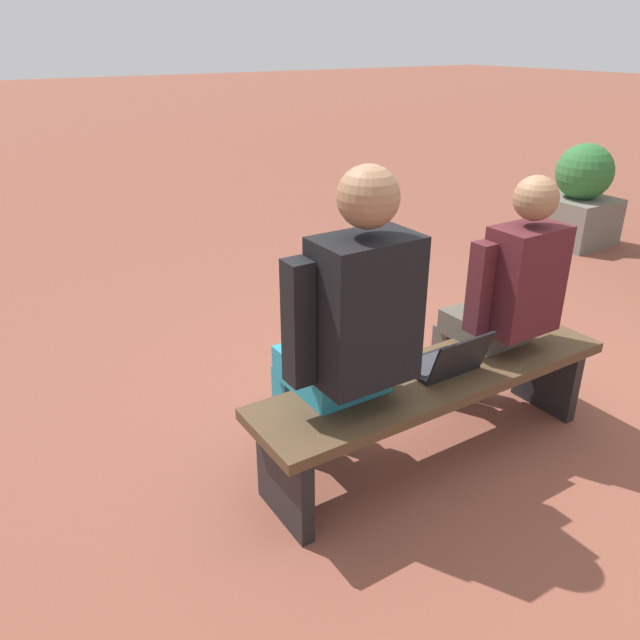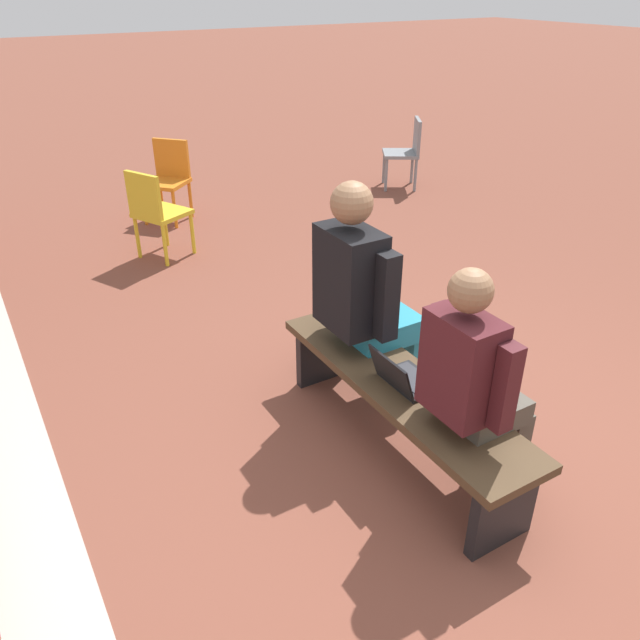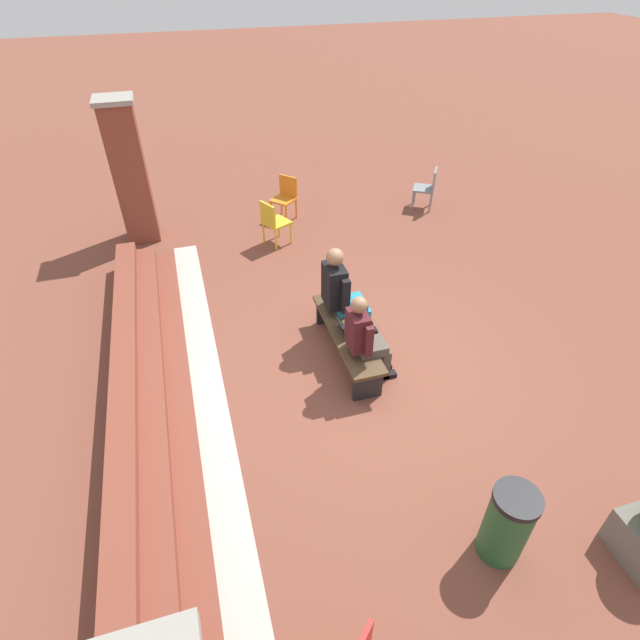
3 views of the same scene
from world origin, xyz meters
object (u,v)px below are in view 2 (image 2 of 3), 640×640
Objects in this scene: person_adult at (366,295)px; bench at (399,395)px; person_student at (475,381)px; laptop at (404,377)px; plastic_chair_by_pillar at (407,149)px; plastic_chair_mid_courtyard at (155,209)px; plastic_chair_near_bench_left at (168,175)px.

bench is at bearing 170.85° from person_adult.
person_student reaches higher than laptop.
bench is 0.58m from person_student.
person_adult is 4.63m from plastic_chair_by_pillar.
person_adult is 2.90m from plastic_chair_mid_courtyard.
person_adult is at bearing -9.81° from laptop.
plastic_chair_by_pillar is (3.49, -3.03, -0.27)m from person_adult.
person_student is 0.90× the size of person_adult.
plastic_chair_mid_courtyard reaches higher than laptop.
laptop is at bearing 10.35° from person_student.
person_student is 0.91m from person_adult.
person_adult is at bearing 178.27° from plastic_chair_near_bench_left.
plastic_chair_by_pillar is at bearing -97.55° from plastic_chair_near_bench_left.
plastic_chair_mid_courtyard is (3.32, 0.28, 0.13)m from bench.
plastic_chair_mid_courtyard is (2.87, 0.35, -0.27)m from person_adult.
person_adult is at bearing -0.52° from person_student.
person_adult is (0.45, -0.07, 0.40)m from bench.
plastic_chair_by_pillar is at bearing -79.65° from plastic_chair_mid_courtyard.
laptop is at bearing 177.35° from plastic_chair_near_bench_left.
person_adult is 4.49× the size of laptop.
plastic_chair_mid_courtyard is (3.78, 0.34, -0.22)m from person_student.
plastic_chair_near_bench_left is 1.11m from plastic_chair_mid_courtyard.
plastic_chair_near_bench_left is (4.79, -0.13, -0.22)m from person_student.
person_adult reaches higher than laptop.
person_student is at bearing -171.98° from bench.
bench is at bearing 177.49° from plastic_chair_near_bench_left.
person_student is at bearing -174.86° from plastic_chair_mid_courtyard.
laptop is at bearing 141.92° from plastic_chair_by_pillar.
plastic_chair_by_pillar is (4.40, -3.04, -0.22)m from person_student.
bench is 2.14× the size of plastic_chair_mid_courtyard.
laptop is at bearing -175.51° from plastic_chair_mid_courtyard.
plastic_chair_mid_courtyard is at bearing 4.74° from bench.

